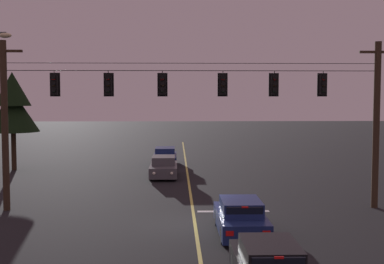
{
  "coord_description": "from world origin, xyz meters",
  "views": [
    {
      "loc": [
        -0.79,
        -21.13,
        5.4
      ],
      "look_at": [
        0.0,
        4.03,
        3.64
      ],
      "focal_mm": 47.56,
      "sensor_mm": 36.0,
      "label": 1
    }
  ],
  "objects_px": {
    "car_oncoming_trailing": "(165,157)",
    "traffic_light_rightmost": "(274,85)",
    "traffic_light_left_inner": "(108,84)",
    "traffic_light_far_right": "(323,85)",
    "tree_verge_near": "(13,105)",
    "car_waiting_near_lane": "(240,218)",
    "traffic_light_centre": "(162,85)",
    "traffic_light_leftmost": "(54,84)",
    "traffic_light_right_inner": "(223,85)",
    "car_oncoming_lead": "(164,167)"
  },
  "relations": [
    {
      "from": "traffic_light_left_inner",
      "to": "traffic_light_centre",
      "type": "height_order",
      "value": "same"
    },
    {
      "from": "traffic_light_far_right",
      "to": "car_oncoming_lead",
      "type": "height_order",
      "value": "traffic_light_far_right"
    },
    {
      "from": "car_waiting_near_lane",
      "to": "traffic_light_right_inner",
      "type": "bearing_deg",
      "value": 93.74
    },
    {
      "from": "traffic_light_rightmost",
      "to": "traffic_light_left_inner",
      "type": "bearing_deg",
      "value": 180.0
    },
    {
      "from": "traffic_light_far_right",
      "to": "car_waiting_near_lane",
      "type": "height_order",
      "value": "traffic_light_far_right"
    },
    {
      "from": "car_waiting_near_lane",
      "to": "tree_verge_near",
      "type": "xyz_separation_m",
      "value": [
        -14.47,
        17.98,
        4.14
      ]
    },
    {
      "from": "traffic_light_far_right",
      "to": "car_waiting_near_lane",
      "type": "distance_m",
      "value": 8.32
    },
    {
      "from": "traffic_light_rightmost",
      "to": "tree_verge_near",
      "type": "bearing_deg",
      "value": 141.06
    },
    {
      "from": "car_oncoming_lead",
      "to": "car_oncoming_trailing",
      "type": "height_order",
      "value": "same"
    },
    {
      "from": "traffic_light_right_inner",
      "to": "car_oncoming_lead",
      "type": "height_order",
      "value": "traffic_light_right_inner"
    },
    {
      "from": "traffic_light_far_right",
      "to": "traffic_light_leftmost",
      "type": "bearing_deg",
      "value": 180.0
    },
    {
      "from": "traffic_light_leftmost",
      "to": "car_oncoming_trailing",
      "type": "distance_m",
      "value": 17.29
    },
    {
      "from": "traffic_light_leftmost",
      "to": "traffic_light_centre",
      "type": "height_order",
      "value": "same"
    },
    {
      "from": "car_oncoming_trailing",
      "to": "tree_verge_near",
      "type": "distance_m",
      "value": 12.04
    },
    {
      "from": "car_oncoming_lead",
      "to": "tree_verge_near",
      "type": "distance_m",
      "value": 12.39
    },
    {
      "from": "traffic_light_left_inner",
      "to": "traffic_light_far_right",
      "type": "height_order",
      "value": "same"
    },
    {
      "from": "traffic_light_right_inner",
      "to": "car_waiting_near_lane",
      "type": "distance_m",
      "value": 7.0
    },
    {
      "from": "car_oncoming_trailing",
      "to": "car_waiting_near_lane",
      "type": "bearing_deg",
      "value": -80.49
    },
    {
      "from": "car_waiting_near_lane",
      "to": "tree_verge_near",
      "type": "bearing_deg",
      "value": 128.83
    },
    {
      "from": "traffic_light_far_right",
      "to": "tree_verge_near",
      "type": "bearing_deg",
      "value": 144.69
    },
    {
      "from": "traffic_light_leftmost",
      "to": "traffic_light_rightmost",
      "type": "xyz_separation_m",
      "value": [
        10.41,
        0.0,
        0.0
      ]
    },
    {
      "from": "car_oncoming_lead",
      "to": "traffic_light_rightmost",
      "type": "bearing_deg",
      "value": -60.69
    },
    {
      "from": "traffic_light_leftmost",
      "to": "traffic_light_far_right",
      "type": "bearing_deg",
      "value": 0.0
    },
    {
      "from": "traffic_light_leftmost",
      "to": "traffic_light_right_inner",
      "type": "bearing_deg",
      "value": 0.0
    },
    {
      "from": "traffic_light_left_inner",
      "to": "tree_verge_near",
      "type": "relative_size",
      "value": 0.17
    },
    {
      "from": "traffic_light_leftmost",
      "to": "traffic_light_centre",
      "type": "relative_size",
      "value": 1.0
    },
    {
      "from": "traffic_light_left_inner",
      "to": "traffic_light_right_inner",
      "type": "xyz_separation_m",
      "value": [
        5.42,
        0.0,
        0.0
      ]
    },
    {
      "from": "traffic_light_rightmost",
      "to": "tree_verge_near",
      "type": "relative_size",
      "value": 0.17
    },
    {
      "from": "car_waiting_near_lane",
      "to": "car_oncoming_trailing",
      "type": "distance_m",
      "value": 20.54
    },
    {
      "from": "car_oncoming_trailing",
      "to": "traffic_light_rightmost",
      "type": "bearing_deg",
      "value": -70.54
    },
    {
      "from": "traffic_light_centre",
      "to": "traffic_light_rightmost",
      "type": "bearing_deg",
      "value": 0.0
    },
    {
      "from": "car_waiting_near_lane",
      "to": "car_oncoming_trailing",
      "type": "xyz_separation_m",
      "value": [
        -3.4,
        20.26,
        -0.0
      ]
    },
    {
      "from": "traffic_light_left_inner",
      "to": "traffic_light_leftmost",
      "type": "bearing_deg",
      "value": 180.0
    },
    {
      "from": "traffic_light_centre",
      "to": "car_waiting_near_lane",
      "type": "xyz_separation_m",
      "value": [
        3.17,
        -4.54,
        -5.32
      ]
    },
    {
      "from": "traffic_light_right_inner",
      "to": "traffic_light_centre",
      "type": "bearing_deg",
      "value": 180.0
    },
    {
      "from": "traffic_light_left_inner",
      "to": "car_oncoming_lead",
      "type": "xyz_separation_m",
      "value": [
        2.35,
        9.84,
        -5.32
      ]
    },
    {
      "from": "car_waiting_near_lane",
      "to": "car_oncoming_trailing",
      "type": "relative_size",
      "value": 0.98
    },
    {
      "from": "traffic_light_centre",
      "to": "traffic_light_far_right",
      "type": "relative_size",
      "value": 1.0
    },
    {
      "from": "traffic_light_centre",
      "to": "traffic_light_left_inner",
      "type": "bearing_deg",
      "value": 180.0
    },
    {
      "from": "traffic_light_leftmost",
      "to": "tree_verge_near",
      "type": "xyz_separation_m",
      "value": [
        -6.23,
        13.44,
        -1.19
      ]
    },
    {
      "from": "traffic_light_right_inner",
      "to": "tree_verge_near",
      "type": "bearing_deg",
      "value": 136.52
    },
    {
      "from": "traffic_light_leftmost",
      "to": "traffic_light_right_inner",
      "type": "height_order",
      "value": "same"
    },
    {
      "from": "traffic_light_left_inner",
      "to": "traffic_light_right_inner",
      "type": "relative_size",
      "value": 1.0
    },
    {
      "from": "traffic_light_rightmost",
      "to": "car_oncoming_trailing",
      "type": "height_order",
      "value": "traffic_light_rightmost"
    },
    {
      "from": "traffic_light_far_right",
      "to": "car_oncoming_trailing",
      "type": "relative_size",
      "value": 0.28
    },
    {
      "from": "traffic_light_centre",
      "to": "tree_verge_near",
      "type": "bearing_deg",
      "value": 130.07
    },
    {
      "from": "traffic_light_rightmost",
      "to": "car_oncoming_lead",
      "type": "xyz_separation_m",
      "value": [
        -5.52,
        9.84,
        -5.32
      ]
    },
    {
      "from": "traffic_light_right_inner",
      "to": "car_waiting_near_lane",
      "type": "relative_size",
      "value": 0.28
    },
    {
      "from": "car_oncoming_trailing",
      "to": "traffic_light_far_right",
      "type": "bearing_deg",
      "value": -63.32
    },
    {
      "from": "tree_verge_near",
      "to": "traffic_light_right_inner",
      "type": "bearing_deg",
      "value": -43.48
    }
  ]
}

